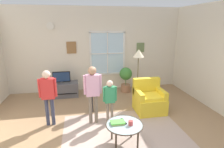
% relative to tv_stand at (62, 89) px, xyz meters
% --- Properties ---
extents(ground_plane, '(6.63, 6.82, 0.02)m').
position_rel_tv_stand_xyz_m(ground_plane, '(1.21, -2.60, -0.25)').
color(ground_plane, '#9E7A56').
extents(back_wall, '(6.03, 0.17, 2.91)m').
position_rel_tv_stand_xyz_m(back_wall, '(1.22, 0.57, 1.21)').
color(back_wall, beige).
rests_on(back_wall, ground_plane).
extents(area_rug, '(2.66, 1.86, 0.01)m').
position_rel_tv_stand_xyz_m(area_rug, '(1.49, -2.37, -0.23)').
color(area_rug, tan).
rests_on(area_rug, ground_plane).
extents(tv_stand, '(1.03, 0.48, 0.48)m').
position_rel_tv_stand_xyz_m(tv_stand, '(0.00, 0.00, 0.00)').
color(tv_stand, '#4C4C51').
rests_on(tv_stand, ground_plane).
extents(television, '(0.56, 0.08, 0.37)m').
position_rel_tv_stand_xyz_m(television, '(0.00, -0.00, 0.43)').
color(television, '#4C4C4C').
rests_on(television, tv_stand).
extents(armchair, '(0.76, 0.74, 0.87)m').
position_rel_tv_stand_xyz_m(armchair, '(2.42, -1.51, 0.09)').
color(armchair, yellow).
rests_on(armchair, ground_plane).
extents(coffee_table, '(0.74, 0.74, 0.45)m').
position_rel_tv_stand_xyz_m(coffee_table, '(1.39, -2.81, 0.18)').
color(coffee_table, '#99B2B7').
rests_on(coffee_table, ground_plane).
extents(book_stack, '(0.28, 0.18, 0.05)m').
position_rel_tv_stand_xyz_m(book_stack, '(1.27, -2.76, 0.24)').
color(book_stack, '#A0BD5E').
rests_on(book_stack, coffee_table).
extents(cup, '(0.09, 0.09, 0.10)m').
position_rel_tv_stand_xyz_m(cup, '(1.50, -2.86, 0.26)').
color(cup, '#BF3F3F').
rests_on(cup, coffee_table).
extents(remote_near_books, '(0.05, 0.14, 0.02)m').
position_rel_tv_stand_xyz_m(remote_near_books, '(1.38, -2.68, 0.22)').
color(remote_near_books, black).
rests_on(remote_near_books, coffee_table).
extents(remote_near_cup, '(0.08, 0.15, 0.02)m').
position_rel_tv_stand_xyz_m(remote_near_cup, '(1.40, -2.75, 0.22)').
color(remote_near_cup, black).
rests_on(remote_near_cup, coffee_table).
extents(person_black_shirt, '(0.36, 0.16, 1.20)m').
position_rel_tv_stand_xyz_m(person_black_shirt, '(0.92, -1.27, 0.51)').
color(person_black_shirt, black).
rests_on(person_black_shirt, ground_plane).
extents(person_pink_shirt, '(0.42, 0.19, 1.41)m').
position_rel_tv_stand_xyz_m(person_pink_shirt, '(0.86, -1.87, 0.64)').
color(person_pink_shirt, '#726656').
rests_on(person_pink_shirt, ground_plane).
extents(person_green_shirt, '(0.33, 0.15, 1.09)m').
position_rel_tv_stand_xyz_m(person_green_shirt, '(1.25, -1.97, 0.44)').
color(person_green_shirt, '#726656').
rests_on(person_green_shirt, ground_plane).
extents(person_red_shirt, '(0.40, 0.18, 1.34)m').
position_rel_tv_stand_xyz_m(person_red_shirt, '(-0.15, -1.77, 0.60)').
color(person_red_shirt, '#333851').
rests_on(person_red_shirt, ground_plane).
extents(potted_plant_by_window, '(0.44, 0.44, 0.88)m').
position_rel_tv_stand_xyz_m(potted_plant_by_window, '(2.17, 0.05, 0.29)').
color(potted_plant_by_window, '#9E6B4C').
rests_on(potted_plant_by_window, ground_plane).
extents(floor_lamp, '(0.32, 0.32, 1.64)m').
position_rel_tv_stand_xyz_m(floor_lamp, '(2.26, -0.95, 1.13)').
color(floor_lamp, black).
rests_on(floor_lamp, ground_plane).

